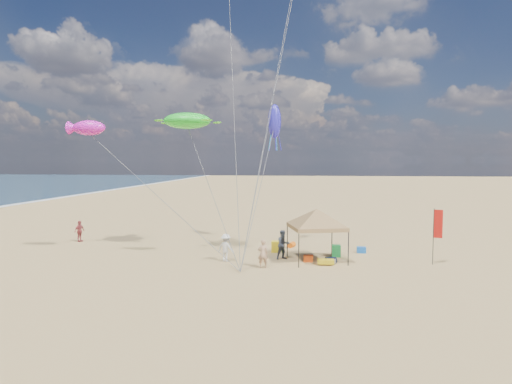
# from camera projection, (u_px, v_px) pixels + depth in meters

# --- Properties ---
(ground) EXTENTS (280.00, 280.00, 0.00)m
(ground) POSITION_uv_depth(u_px,v_px,m) (249.00, 276.00, 21.83)
(ground) COLOR tan
(ground) RESTS_ON ground
(canopy_tent) EXTENTS (5.44, 5.44, 3.48)m
(canopy_tent) POSITION_uv_depth(u_px,v_px,m) (317.00, 211.00, 24.85)
(canopy_tent) COLOR black
(canopy_tent) RESTS_ON ground
(feather_flag) EXTENTS (0.47, 0.16, 3.14)m
(feather_flag) POSITION_uv_depth(u_px,v_px,m) (437.00, 227.00, 23.94)
(feather_flag) COLOR black
(feather_flag) RESTS_ON ground
(cooler_red) EXTENTS (0.54, 0.38, 0.38)m
(cooler_red) POSITION_uv_depth(u_px,v_px,m) (308.00, 259.00, 24.79)
(cooler_red) COLOR #C5410F
(cooler_red) RESTS_ON ground
(cooler_blue) EXTENTS (0.54, 0.38, 0.38)m
(cooler_blue) POSITION_uv_depth(u_px,v_px,m) (361.00, 250.00, 27.18)
(cooler_blue) COLOR blue
(cooler_blue) RESTS_ON ground
(bag_navy) EXTENTS (0.69, 0.54, 0.36)m
(bag_navy) POSITION_uv_depth(u_px,v_px,m) (331.00, 260.00, 24.43)
(bag_navy) COLOR #0B1533
(bag_navy) RESTS_ON ground
(bag_orange) EXTENTS (0.54, 0.69, 0.36)m
(bag_orange) POSITION_uv_depth(u_px,v_px,m) (292.00, 245.00, 28.86)
(bag_orange) COLOR orange
(bag_orange) RESTS_ON ground
(chair_green) EXTENTS (0.50, 0.50, 0.70)m
(chair_green) POSITION_uv_depth(u_px,v_px,m) (336.00, 251.00, 26.11)
(chair_green) COLOR #188739
(chair_green) RESTS_ON ground
(chair_yellow) EXTENTS (0.50, 0.50, 0.70)m
(chair_yellow) POSITION_uv_depth(u_px,v_px,m) (275.00, 247.00, 27.41)
(chair_yellow) COLOR gold
(chair_yellow) RESTS_ON ground
(crate_grey) EXTENTS (0.34, 0.30, 0.28)m
(crate_grey) POSITION_uv_depth(u_px,v_px,m) (333.00, 261.00, 24.35)
(crate_grey) COLOR slate
(crate_grey) RESTS_ON ground
(beach_cart) EXTENTS (0.90, 0.50, 0.24)m
(beach_cart) POSITION_uv_depth(u_px,v_px,m) (326.00, 261.00, 24.02)
(beach_cart) COLOR gold
(beach_cart) RESTS_ON ground
(person_near_a) EXTENTS (0.66, 0.53, 1.57)m
(person_near_a) POSITION_uv_depth(u_px,v_px,m) (263.00, 254.00, 23.32)
(person_near_a) COLOR tan
(person_near_a) RESTS_ON ground
(person_near_b) EXTENTS (1.05, 0.98, 1.72)m
(person_near_b) POSITION_uv_depth(u_px,v_px,m) (283.00, 245.00, 25.39)
(person_near_b) COLOR #343C47
(person_near_b) RESTS_ON ground
(person_near_c) EXTENTS (1.18, 0.95, 1.59)m
(person_near_c) POSITION_uv_depth(u_px,v_px,m) (226.00, 248.00, 24.85)
(person_near_c) COLOR silver
(person_near_c) RESTS_ON ground
(person_far_a) EXTENTS (0.58, 0.95, 1.51)m
(person_far_a) POSITION_uv_depth(u_px,v_px,m) (80.00, 231.00, 30.87)
(person_far_a) COLOR #AC4245
(person_far_a) RESTS_ON ground
(turtle_kite) EXTENTS (3.48, 3.08, 0.98)m
(turtle_kite) POSITION_uv_depth(u_px,v_px,m) (187.00, 121.00, 26.62)
(turtle_kite) COLOR #1FD72A
(turtle_kite) RESTS_ON ground
(fish_kite) EXTENTS (2.13, 1.43, 0.86)m
(fish_kite) POSITION_uv_depth(u_px,v_px,m) (89.00, 128.00, 25.14)
(fish_kite) COLOR #DA1ABC
(fish_kite) RESTS_ON ground
(squid_kite) EXTENTS (1.00, 1.00, 2.31)m
(squid_kite) POSITION_uv_depth(u_px,v_px,m) (275.00, 121.00, 29.30)
(squid_kite) COLOR #2A24B4
(squid_kite) RESTS_ON ground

